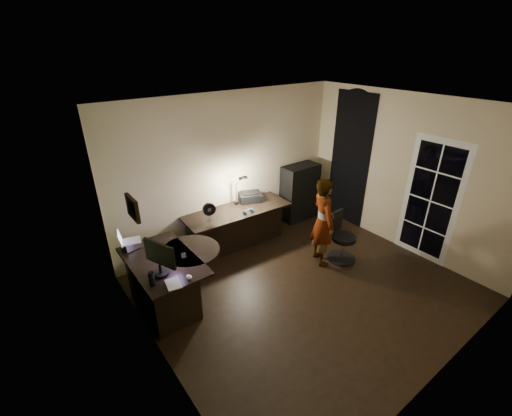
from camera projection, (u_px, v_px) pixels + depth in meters
floor at (305, 288)px, 5.27m from camera, size 4.50×4.00×0.01m
ceiling at (319, 107)px, 4.07m from camera, size 4.50×4.00×0.01m
wall_back at (231, 169)px, 6.10m from camera, size 4.50×0.01×2.70m
wall_front at (463, 285)px, 3.23m from camera, size 4.50×0.01×2.70m
wall_left at (152, 269)px, 3.45m from camera, size 0.01×4.00×2.70m
wall_right at (404, 174)px, 5.89m from camera, size 0.01×4.00×2.70m
green_wall_overlay at (154, 269)px, 3.46m from camera, size 0.00×4.00×2.70m
arched_doorway at (350, 160)px, 6.72m from camera, size 0.01×0.90×2.60m
french_door at (430, 201)px, 5.61m from camera, size 0.02×0.92×2.10m
framed_picture at (133, 208)px, 3.57m from camera, size 0.04×0.30×0.25m
desk_left at (166, 283)px, 4.75m from camera, size 0.83×1.35×0.78m
desk_right at (238, 228)px, 6.20m from camera, size 1.98×0.78×0.73m
cabinet at (300, 192)px, 7.10m from camera, size 0.78×0.40×1.17m
laptop_stand at (131, 244)px, 4.82m from camera, size 0.27×0.23×0.10m
laptop at (130, 235)px, 4.75m from camera, size 0.35×0.34×0.20m
monitor at (159, 263)px, 4.23m from camera, size 0.27×0.49×0.32m
mouse at (189, 277)px, 4.20m from camera, size 0.07×0.10×0.04m
phone at (184, 255)px, 4.65m from camera, size 0.11×0.14×0.01m
pen at (170, 251)px, 4.74m from camera, size 0.03×0.13×0.01m
speaker at (152, 279)px, 4.05m from camera, size 0.07×0.07×0.19m
notepad at (173, 284)px, 4.11m from camera, size 0.21×0.26×0.01m
desk_fan at (209, 212)px, 5.61m from camera, size 0.24×0.17×0.34m
headphones at (248, 211)px, 5.91m from camera, size 0.20×0.10×0.09m
printer at (250, 197)px, 6.35m from camera, size 0.50×0.45×0.18m
desk_lamp at (236, 188)px, 6.11m from camera, size 0.19×0.31×0.64m
office_chair at (344, 238)px, 5.77m from camera, size 0.54×0.54×0.86m
person at (323, 222)px, 5.58m from camera, size 0.53×0.63×1.51m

